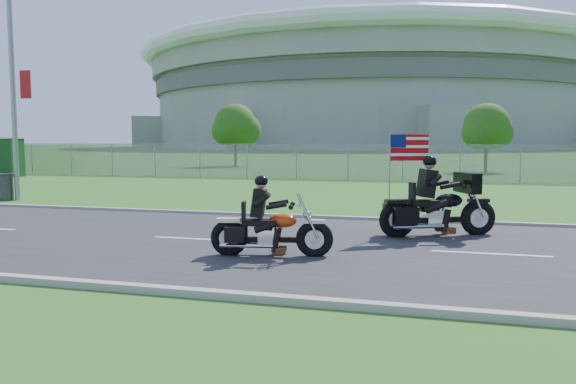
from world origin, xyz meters
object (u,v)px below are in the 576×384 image
(motorcycle_lead, at_px, (269,231))
(trash_can, at_px, (5,187))
(porta_toilet_a, at_px, (11,158))
(motorcycle_follow, at_px, (438,210))
(streetlight, at_px, (16,45))

(motorcycle_lead, relative_size, trash_can, 2.41)
(motorcycle_lead, distance_m, trash_can, 14.27)
(porta_toilet_a, height_order, motorcycle_follow, motorcycle_follow)
(motorcycle_lead, xyz_separation_m, motorcycle_follow, (3.03, 3.12, 0.14))
(porta_toilet_a, distance_m, trash_can, 14.71)
(porta_toilet_a, bearing_deg, streetlight, -47.09)
(porta_toilet_a, relative_size, motorcycle_lead, 1.00)
(streetlight, height_order, trash_can, streetlight)
(streetlight, xyz_separation_m, trash_can, (-0.43, -0.36, -5.16))
(motorcycle_lead, relative_size, motorcycle_follow, 0.88)
(porta_toilet_a, xyz_separation_m, trash_can, (9.59, -11.14, -0.67))
(streetlight, xyz_separation_m, motorcycle_lead, (11.94, -7.47, -5.14))
(trash_can, bearing_deg, streetlight, 39.84)
(streetlight, relative_size, trash_can, 10.44)
(motorcycle_lead, height_order, motorcycle_follow, motorcycle_follow)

